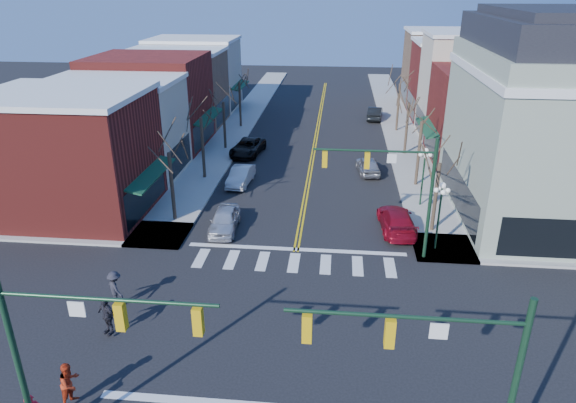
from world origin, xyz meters
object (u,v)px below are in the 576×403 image
(car_left_far, at_px, (248,147))
(car_right_near, at_px, (397,220))
(lamppost_corner, at_px, (440,205))
(pedestrian_red_b, at_px, (70,384))
(car_left_near, at_px, (224,220))
(pedestrian_dark_b, at_px, (115,288))
(car_right_far, at_px, (375,113))
(car_right_mid, at_px, (368,165))
(car_left_mid, at_px, (241,176))
(lamppost_midblock, at_px, (424,167))
(pedestrian_dark_a, at_px, (107,316))
(victorian_corner, at_px, (564,119))

(car_left_far, bearing_deg, car_right_near, -42.66)
(lamppost_corner, xyz_separation_m, pedestrian_red_b, (-15.50, -13.75, -1.91))
(car_left_near, relative_size, pedestrian_dark_b, 2.33)
(car_right_far, bearing_deg, pedestrian_dark_b, 76.61)
(car_right_mid, height_order, pedestrian_dark_b, pedestrian_dark_b)
(car_right_near, bearing_deg, car_left_far, -54.10)
(lamppost_corner, height_order, car_left_mid, lamppost_corner)
(lamppost_midblock, relative_size, car_right_far, 0.98)
(car_left_mid, xyz_separation_m, car_right_mid, (10.05, 3.54, 0.01))
(lamppost_corner, bearing_deg, pedestrian_red_b, -138.43)
(pedestrian_red_b, bearing_deg, car_right_mid, -10.71)
(car_right_mid, relative_size, car_right_far, 0.91)
(pedestrian_dark_a, distance_m, pedestrian_dark_b, 2.29)
(car_left_far, bearing_deg, pedestrian_red_b, -84.85)
(pedestrian_dark_b, bearing_deg, car_left_far, -54.59)
(car_right_far, bearing_deg, pedestrian_dark_a, 78.31)
(pedestrian_red_b, distance_m, pedestrian_dark_b, 6.43)
(pedestrian_dark_a, bearing_deg, car_right_mid, 88.11)
(lamppost_corner, height_order, car_left_far, lamppost_corner)
(car_right_near, bearing_deg, pedestrian_red_b, 46.46)
(victorian_corner, bearing_deg, pedestrian_red_b, -140.32)
(car_right_mid, bearing_deg, car_left_near, 43.46)
(victorian_corner, bearing_deg, car_right_far, 111.56)
(car_left_near, distance_m, pedestrian_dark_a, 11.42)
(lamppost_midblock, xyz_separation_m, pedestrian_dark_b, (-16.45, -13.89, -1.92))
(car_left_near, bearing_deg, car_right_far, 67.00)
(car_left_mid, xyz_separation_m, pedestrian_red_b, (-2.05, -23.31, 0.37))
(lamppost_midblock, distance_m, pedestrian_dark_a, 22.71)
(car_right_near, xyz_separation_m, pedestrian_dark_b, (-14.40, -9.86, 0.32))
(lamppost_corner, distance_m, pedestrian_dark_a, 18.67)
(car_left_near, bearing_deg, lamppost_corner, -8.89)
(car_right_mid, bearing_deg, victorian_corner, 141.62)
(lamppost_corner, distance_m, car_left_mid, 16.66)
(lamppost_corner, distance_m, lamppost_midblock, 6.50)
(lamppost_corner, distance_m, car_left_near, 13.27)
(victorian_corner, distance_m, car_left_near, 22.58)
(pedestrian_red_b, xyz_separation_m, pedestrian_dark_a, (-0.40, 4.14, 0.02))
(car_left_mid, relative_size, pedestrian_dark_a, 2.24)
(victorian_corner, xyz_separation_m, car_left_far, (-22.49, 11.07, -5.95))
(pedestrian_dark_a, relative_size, pedestrian_dark_b, 1.03)
(pedestrian_dark_b, bearing_deg, car_right_mid, -81.81)
(car_right_far, xyz_separation_m, pedestrian_red_b, (-13.70, -45.31, 0.32))
(lamppost_midblock, bearing_deg, car_left_far, 143.32)
(car_right_near, xyz_separation_m, car_right_far, (0.25, 29.09, 0.00))
(car_left_near, distance_m, car_right_mid, 15.12)
(car_right_near, bearing_deg, lamppost_corner, 125.77)
(lamppost_corner, relative_size, lamppost_midblock, 1.00)
(car_left_mid, distance_m, car_left_far, 7.54)
(car_left_near, relative_size, car_left_mid, 1.01)
(lamppost_midblock, distance_m, car_right_far, 25.23)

